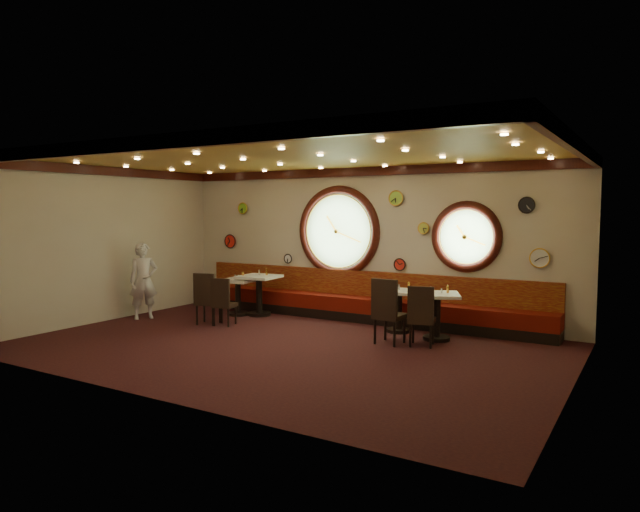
% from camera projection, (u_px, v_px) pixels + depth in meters
% --- Properties ---
extents(floor, '(9.00, 6.00, 0.00)m').
position_uv_depth(floor, '(284.00, 347.00, 9.63)').
color(floor, black).
rests_on(floor, ground).
extents(ceiling, '(9.00, 6.00, 0.02)m').
position_uv_depth(ceiling, '(283.00, 156.00, 9.37)').
color(ceiling, '#BE8535').
rests_on(ceiling, wall_back).
extents(wall_back, '(9.00, 0.02, 3.20)m').
position_uv_depth(wall_back, '(364.00, 244.00, 12.06)').
color(wall_back, beige).
rests_on(wall_back, floor).
extents(wall_front, '(9.00, 0.02, 3.20)m').
position_uv_depth(wall_front, '(143.00, 269.00, 6.93)').
color(wall_front, beige).
rests_on(wall_front, floor).
extents(wall_left, '(0.02, 6.00, 3.20)m').
position_uv_depth(wall_left, '(104.00, 244.00, 11.80)').
color(wall_left, beige).
rests_on(wall_left, floor).
extents(wall_right, '(0.02, 6.00, 3.20)m').
position_uv_depth(wall_right, '(577.00, 266.00, 7.20)').
color(wall_right, beige).
rests_on(wall_right, floor).
extents(molding_back, '(9.00, 0.10, 0.18)m').
position_uv_depth(molding_back, '(363.00, 172.00, 11.90)').
color(molding_back, '#340E09').
rests_on(molding_back, wall_back).
extents(molding_front, '(9.00, 0.10, 0.18)m').
position_uv_depth(molding_front, '(143.00, 144.00, 6.85)').
color(molding_front, '#340E09').
rests_on(molding_front, wall_back).
extents(molding_left, '(0.10, 6.00, 0.18)m').
position_uv_depth(molding_left, '(103.00, 171.00, 11.65)').
color(molding_left, '#340E09').
rests_on(molding_left, wall_back).
extents(molding_right, '(0.10, 6.00, 0.18)m').
position_uv_depth(molding_right, '(577.00, 146.00, 7.10)').
color(molding_right, '#340E09').
rests_on(molding_right, wall_back).
extents(banquette_base, '(8.00, 0.55, 0.20)m').
position_uv_depth(banquette_base, '(357.00, 316.00, 11.95)').
color(banquette_base, black).
rests_on(banquette_base, floor).
extents(banquette_seat, '(8.00, 0.55, 0.30)m').
position_uv_depth(banquette_seat, '(357.00, 304.00, 11.93)').
color(banquette_seat, '#560D07').
rests_on(banquette_seat, banquette_base).
extents(banquette_back, '(8.00, 0.10, 0.55)m').
position_uv_depth(banquette_back, '(362.00, 284.00, 12.08)').
color(banquette_back, '#65070A').
rests_on(banquette_back, wall_back).
extents(porthole_left_glass, '(1.66, 0.02, 1.66)m').
position_uv_depth(porthole_left_glass, '(339.00, 231.00, 12.35)').
color(porthole_left_glass, '#8BC173').
rests_on(porthole_left_glass, wall_back).
extents(porthole_left_frame, '(1.98, 0.18, 1.98)m').
position_uv_depth(porthole_left_frame, '(338.00, 231.00, 12.33)').
color(porthole_left_frame, '#340E09').
rests_on(porthole_left_frame, wall_back).
extents(porthole_left_ring, '(1.61, 0.03, 1.61)m').
position_uv_depth(porthole_left_ring, '(338.00, 231.00, 12.31)').
color(porthole_left_ring, gold).
rests_on(porthole_left_ring, wall_back).
extents(porthole_right_glass, '(1.10, 0.02, 1.10)m').
position_uv_depth(porthole_right_glass, '(466.00, 237.00, 10.92)').
color(porthole_right_glass, '#8BC173').
rests_on(porthole_right_glass, wall_back).
extents(porthole_right_frame, '(1.38, 0.18, 1.38)m').
position_uv_depth(porthole_right_frame, '(466.00, 237.00, 10.91)').
color(porthole_right_frame, '#340E09').
rests_on(porthole_right_frame, wall_back).
extents(porthole_right_ring, '(1.09, 0.03, 1.09)m').
position_uv_depth(porthole_right_ring, '(466.00, 237.00, 10.88)').
color(porthole_right_ring, gold).
rests_on(porthole_right_ring, wall_back).
extents(wall_clock_0, '(0.28, 0.03, 0.28)m').
position_uv_depth(wall_clock_0, '(527.00, 205.00, 10.28)').
color(wall_clock_0, black).
rests_on(wall_clock_0, wall_back).
extents(wall_clock_1, '(0.24, 0.03, 0.24)m').
position_uv_depth(wall_clock_1, '(400.00, 265.00, 11.63)').
color(wall_clock_1, red).
rests_on(wall_clock_1, wall_back).
extents(wall_clock_2, '(0.26, 0.03, 0.26)m').
position_uv_depth(wall_clock_2, '(243.00, 208.00, 13.61)').
color(wall_clock_2, '#70B724').
rests_on(wall_clock_2, wall_back).
extents(wall_clock_3, '(0.32, 0.03, 0.32)m').
position_uv_depth(wall_clock_3, '(230.00, 241.00, 13.88)').
color(wall_clock_3, red).
rests_on(wall_clock_3, wall_back).
extents(wall_clock_4, '(0.34, 0.03, 0.34)m').
position_uv_depth(wall_clock_4, '(540.00, 258.00, 10.23)').
color(wall_clock_4, white).
rests_on(wall_clock_4, wall_back).
extents(wall_clock_5, '(0.30, 0.03, 0.30)m').
position_uv_depth(wall_clock_5, '(396.00, 198.00, 11.57)').
color(wall_clock_5, '#A1DC44').
rests_on(wall_clock_5, wall_back).
extents(wall_clock_6, '(0.22, 0.03, 0.22)m').
position_uv_depth(wall_clock_6, '(424.00, 228.00, 11.31)').
color(wall_clock_6, '#C7CD44').
rests_on(wall_clock_6, wall_back).
extents(wall_clock_7, '(0.20, 0.03, 0.20)m').
position_uv_depth(wall_clock_7, '(288.00, 259.00, 13.03)').
color(wall_clock_7, white).
rests_on(wall_clock_7, wall_back).
extents(table_a, '(0.81, 0.81, 0.79)m').
position_uv_depth(table_a, '(238.00, 293.00, 12.52)').
color(table_a, black).
rests_on(table_a, floor).
extents(table_b, '(0.87, 0.87, 0.88)m').
position_uv_depth(table_b, '(259.00, 290.00, 12.48)').
color(table_b, black).
rests_on(table_b, floor).
extents(table_c, '(0.87, 0.87, 0.80)m').
position_uv_depth(table_c, '(399.00, 306.00, 10.78)').
color(table_c, black).
rests_on(table_c, floor).
extents(table_d, '(1.01, 1.01, 0.84)m').
position_uv_depth(table_d, '(437.00, 310.00, 10.12)').
color(table_d, black).
rests_on(table_d, floor).
extents(chair_a, '(0.55, 0.55, 0.65)m').
position_uv_depth(chair_a, '(206.00, 295.00, 11.45)').
color(chair_a, black).
rests_on(chair_a, floor).
extents(chair_b, '(0.48, 0.48, 0.60)m').
position_uv_depth(chair_b, '(223.00, 299.00, 11.34)').
color(chair_b, black).
rests_on(chair_b, floor).
extents(chair_c, '(0.51, 0.51, 0.71)m').
position_uv_depth(chair_c, '(387.00, 307.00, 9.76)').
color(chair_c, black).
rests_on(chair_c, floor).
extents(chair_d, '(0.53, 0.53, 0.64)m').
position_uv_depth(chair_d, '(421.00, 312.00, 9.59)').
color(chair_d, black).
rests_on(chair_d, floor).
extents(condiment_a_salt, '(0.03, 0.03, 0.09)m').
position_uv_depth(condiment_a_salt, '(238.00, 277.00, 12.55)').
color(condiment_a_salt, silver).
rests_on(condiment_a_salt, table_a).
extents(condiment_b_salt, '(0.04, 0.04, 0.11)m').
position_uv_depth(condiment_b_salt, '(259.00, 272.00, 12.54)').
color(condiment_b_salt, silver).
rests_on(condiment_b_salt, table_b).
extents(condiment_c_salt, '(0.03, 0.03, 0.09)m').
position_uv_depth(condiment_c_salt, '(397.00, 287.00, 10.85)').
color(condiment_c_salt, silver).
rests_on(condiment_c_salt, table_c).
extents(condiment_d_salt, '(0.04, 0.04, 0.10)m').
position_uv_depth(condiment_d_salt, '(431.00, 289.00, 10.24)').
color(condiment_d_salt, silver).
rests_on(condiment_d_salt, table_d).
extents(condiment_a_pepper, '(0.04, 0.04, 0.10)m').
position_uv_depth(condiment_a_pepper, '(235.00, 277.00, 12.47)').
color(condiment_a_pepper, silver).
rests_on(condiment_a_pepper, table_a).
extents(condiment_b_pepper, '(0.03, 0.03, 0.09)m').
position_uv_depth(condiment_b_pepper, '(259.00, 273.00, 12.48)').
color(condiment_b_pepper, silver).
rests_on(condiment_b_pepper, table_b).
extents(condiment_c_pepper, '(0.04, 0.04, 0.10)m').
position_uv_depth(condiment_c_pepper, '(399.00, 287.00, 10.79)').
color(condiment_c_pepper, silver).
rests_on(condiment_c_pepper, table_c).
extents(condiment_d_pepper, '(0.03, 0.03, 0.09)m').
position_uv_depth(condiment_d_pepper, '(442.00, 291.00, 10.08)').
color(condiment_d_pepper, silver).
rests_on(condiment_d_pepper, table_d).
extents(condiment_a_bottle, '(0.05, 0.05, 0.16)m').
position_uv_depth(condiment_a_bottle, '(243.00, 276.00, 12.48)').
color(condiment_a_bottle, gold).
rests_on(condiment_a_bottle, table_a).
extents(condiment_b_bottle, '(0.05, 0.05, 0.15)m').
position_uv_depth(condiment_b_bottle, '(267.00, 272.00, 12.52)').
color(condiment_b_bottle, orange).
rests_on(condiment_b_bottle, table_b).
extents(condiment_c_bottle, '(0.05, 0.05, 0.16)m').
position_uv_depth(condiment_c_bottle, '(409.00, 286.00, 10.74)').
color(condiment_c_bottle, gold).
rests_on(condiment_c_bottle, table_c).
extents(condiment_d_bottle, '(0.04, 0.04, 0.14)m').
position_uv_depth(condiment_d_bottle, '(448.00, 289.00, 10.13)').
color(condiment_d_bottle, gold).
rests_on(condiment_d_bottle, table_d).
extents(waiter, '(0.64, 0.71, 1.62)m').
position_uv_depth(waiter, '(144.00, 281.00, 12.10)').
color(waiter, silver).
rests_on(waiter, floor).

